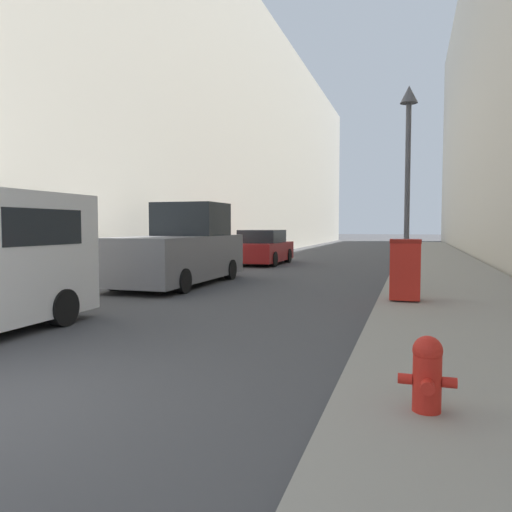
% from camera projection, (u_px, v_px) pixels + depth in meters
% --- Properties ---
extents(sidewalk_right, '(3.61, 60.00, 0.15)m').
position_uv_depth(sidewalk_right, '(441.00, 266.00, 20.16)').
color(sidewalk_right, gray).
rests_on(sidewalk_right, ground).
extents(building_left_glass, '(12.00, 60.00, 14.44)m').
position_uv_depth(building_left_glass, '(180.00, 140.00, 32.00)').
color(building_left_glass, beige).
rests_on(building_left_glass, ground).
extents(fire_hydrant, '(0.48, 0.36, 0.65)m').
position_uv_depth(fire_hydrant, '(427.00, 372.00, 4.21)').
color(fire_hydrant, red).
rests_on(fire_hydrant, sidewalk_right).
extents(trash_bin, '(0.63, 0.62, 1.29)m').
position_uv_depth(trash_bin, '(405.00, 269.00, 10.45)').
color(trash_bin, red).
rests_on(trash_bin, sidewalk_right).
extents(lamppost, '(0.45, 0.45, 5.21)m').
position_uv_depth(lamppost, '(408.00, 156.00, 13.05)').
color(lamppost, '#4C4C51').
rests_on(lamppost, sidewalk_right).
extents(pickup_truck, '(2.22, 5.55, 2.42)m').
position_uv_depth(pickup_truck, '(180.00, 250.00, 14.70)').
color(pickup_truck, slate).
rests_on(pickup_truck, ground).
extents(parked_sedan_near, '(1.97, 4.25, 1.53)m').
position_uv_depth(parked_sedan_near, '(262.00, 248.00, 22.32)').
color(parked_sedan_near, maroon).
rests_on(parked_sedan_near, ground).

